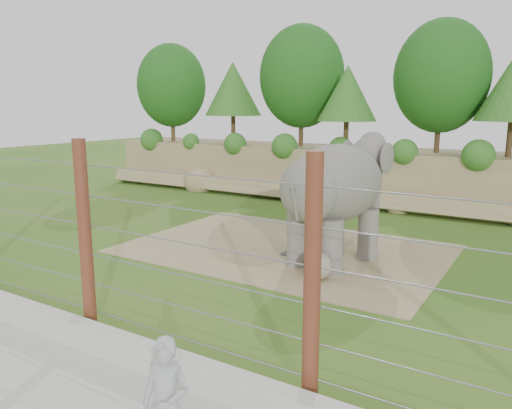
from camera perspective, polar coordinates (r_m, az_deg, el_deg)
The scene contains 9 objects.
ground at distance 14.28m, azimuth -4.26°, elevation -7.66°, with size 90.00×90.00×0.00m, color #2F6619.
back_embankment at distance 24.71m, azimuth 14.53°, elevation 9.40°, with size 30.00×5.52×8.77m.
dirt_patch at distance 16.45m, azimuth 3.33°, elevation -5.04°, with size 10.00×7.00×0.02m, color #9D8E62.
drain_grate at distance 15.73m, azimuth 4.83°, elevation -5.73°, with size 1.00×0.60×0.03m, color #262628.
elephant at distance 14.80m, azimuth 8.96°, elevation 0.33°, with size 1.96×4.57×3.70m, color #645E59, non-canonical shape.
stone_ball at distance 13.56m, azimuth 7.09°, elevation -6.98°, with size 0.75×0.75×0.75m, color #7C725D.
retaining_wall at distance 10.85m, azimuth -20.42°, elevation -13.27°, with size 26.00×0.35×0.50m, color #B6B5AA.
barrier_fence at distance 10.56m, azimuth -18.94°, elevation -3.75°, with size 20.26×0.26×4.00m.
zookeeper at distance 6.91m, azimuth -10.22°, elevation -21.59°, with size 0.65×0.43×1.78m, color silver.
Camera 1 is at (7.98, -10.90, 4.63)m, focal length 35.00 mm.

